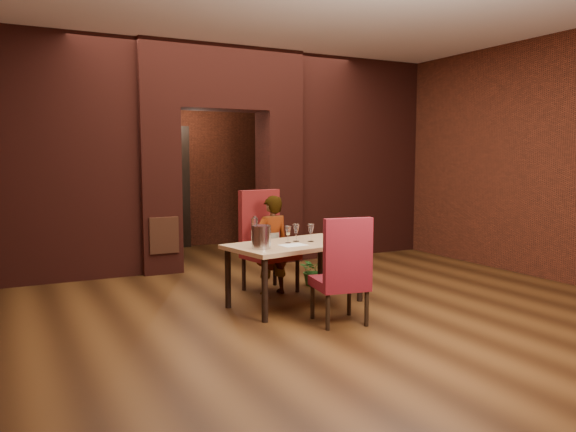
# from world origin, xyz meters

# --- Properties ---
(floor) EXTENTS (8.00, 8.00, 0.00)m
(floor) POSITION_xyz_m (0.00, 0.00, 0.00)
(floor) COLOR #482A12
(floor) RESTS_ON ground
(ceiling) EXTENTS (7.00, 8.00, 0.04)m
(ceiling) POSITION_xyz_m (0.00, 0.00, 3.20)
(ceiling) COLOR silver
(ceiling) RESTS_ON ground
(wall_back) EXTENTS (7.00, 0.04, 3.20)m
(wall_back) POSITION_xyz_m (0.00, 4.00, 1.60)
(wall_back) COLOR #602514
(wall_back) RESTS_ON ground
(wall_right) EXTENTS (0.04, 8.00, 3.20)m
(wall_right) POSITION_xyz_m (3.50, 0.00, 1.60)
(wall_right) COLOR #602514
(wall_right) RESTS_ON ground
(pillar_left) EXTENTS (0.55, 0.55, 2.30)m
(pillar_left) POSITION_xyz_m (-0.95, 2.00, 1.15)
(pillar_left) COLOR maroon
(pillar_left) RESTS_ON ground
(pillar_right) EXTENTS (0.55, 0.55, 2.30)m
(pillar_right) POSITION_xyz_m (0.95, 2.00, 1.15)
(pillar_right) COLOR maroon
(pillar_right) RESTS_ON ground
(lintel) EXTENTS (2.45, 0.55, 0.90)m
(lintel) POSITION_xyz_m (0.00, 2.00, 2.75)
(lintel) COLOR maroon
(lintel) RESTS_ON ground
(wing_wall_left) EXTENTS (2.28, 0.35, 3.20)m
(wing_wall_left) POSITION_xyz_m (-2.36, 2.00, 1.60)
(wing_wall_left) COLOR maroon
(wing_wall_left) RESTS_ON ground
(wing_wall_right) EXTENTS (2.28, 0.35, 3.20)m
(wing_wall_right) POSITION_xyz_m (2.36, 2.00, 1.60)
(wing_wall_right) COLOR maroon
(wing_wall_right) RESTS_ON ground
(vent_panel) EXTENTS (0.40, 0.03, 0.50)m
(vent_panel) POSITION_xyz_m (-0.95, 1.71, 0.55)
(vent_panel) COLOR #A2512F
(vent_panel) RESTS_ON ground
(rear_door) EXTENTS (0.90, 0.08, 2.10)m
(rear_door) POSITION_xyz_m (-0.40, 3.94, 1.05)
(rear_door) COLOR black
(rear_door) RESTS_ON ground
(rear_door_frame) EXTENTS (1.02, 0.04, 2.22)m
(rear_door_frame) POSITION_xyz_m (-0.40, 3.90, 1.05)
(rear_door_frame) COLOR black
(rear_door_frame) RESTS_ON ground
(dining_table) EXTENTS (1.59, 1.08, 0.69)m
(dining_table) POSITION_xyz_m (-0.08, -0.49, 0.34)
(dining_table) COLOR tan
(dining_table) RESTS_ON ground
(chair_far) EXTENTS (0.64, 0.64, 1.22)m
(chair_far) POSITION_xyz_m (-0.06, 0.19, 0.61)
(chair_far) COLOR maroon
(chair_far) RESTS_ON ground
(chair_near) EXTENTS (0.55, 0.55, 1.05)m
(chair_near) POSITION_xyz_m (-0.02, -1.28, 0.53)
(chair_near) COLOR maroon
(chair_near) RESTS_ON ground
(person_seated) EXTENTS (0.44, 0.30, 1.17)m
(person_seated) POSITION_xyz_m (-0.11, 0.06, 0.58)
(person_seated) COLOR white
(person_seated) RESTS_ON ground
(wine_glass_a) EXTENTS (0.08, 0.08, 0.18)m
(wine_glass_a) POSITION_xyz_m (-0.16, -0.47, 0.78)
(wine_glass_a) COLOR silver
(wine_glass_a) RESTS_ON dining_table
(wine_glass_b) EXTENTS (0.08, 0.08, 0.19)m
(wine_glass_b) POSITION_xyz_m (-0.03, -0.41, 0.78)
(wine_glass_b) COLOR silver
(wine_glass_b) RESTS_ON dining_table
(wine_glass_c) EXTENTS (0.08, 0.08, 0.20)m
(wine_glass_c) POSITION_xyz_m (0.11, -0.49, 0.78)
(wine_glass_c) COLOR white
(wine_glass_c) RESTS_ON dining_table
(tasting_sheet) EXTENTS (0.29, 0.23, 0.00)m
(tasting_sheet) POSITION_xyz_m (-0.18, -0.63, 0.69)
(tasting_sheet) COLOR white
(tasting_sheet) RESTS_ON dining_table
(wine_bucket) EXTENTS (0.20, 0.20, 0.24)m
(wine_bucket) POSITION_xyz_m (-0.58, -0.67, 0.81)
(wine_bucket) COLOR #ACACB2
(wine_bucket) RESTS_ON dining_table
(water_bottle) EXTENTS (0.07, 0.07, 0.30)m
(water_bottle) POSITION_xyz_m (-0.52, -0.38, 0.84)
(water_bottle) COLOR white
(water_bottle) RESTS_ON dining_table
(potted_plant) EXTENTS (0.42, 0.38, 0.39)m
(potted_plant) POSITION_xyz_m (0.55, 0.24, 0.20)
(potted_plant) COLOR #295B1D
(potted_plant) RESTS_ON ground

